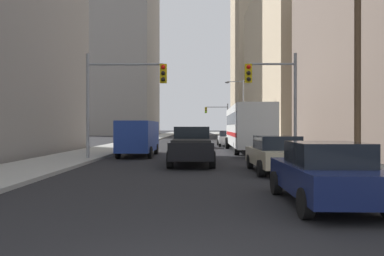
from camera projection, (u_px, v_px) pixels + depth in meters
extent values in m
cube|color=#9E9E99|center=(147.00, 139.00, 53.72)|extent=(3.66, 160.00, 0.15)
cube|color=#9E9E99|center=(242.00, 139.00, 53.56)|extent=(3.66, 160.00, 0.15)
cube|color=silver|center=(247.00, 126.00, 27.25)|extent=(2.83, 11.57, 2.90)
cube|color=black|center=(231.00, 119.00, 27.27)|extent=(0.32, 10.58, 0.80)
cube|color=red|center=(231.00, 134.00, 27.27)|extent=(0.32, 10.58, 0.28)
cylinder|color=black|center=(227.00, 143.00, 31.30)|extent=(0.32, 1.00, 1.00)
cylinder|color=black|center=(254.00, 143.00, 31.27)|extent=(0.32, 1.00, 1.00)
cylinder|color=black|center=(237.00, 148.00, 24.05)|extent=(0.32, 1.00, 1.00)
cylinder|color=black|center=(272.00, 148.00, 24.02)|extent=(0.32, 1.00, 1.00)
cube|color=black|center=(192.00, 149.00, 18.08)|extent=(2.01, 5.40, 0.80)
cube|color=black|center=(192.00, 133.00, 19.05)|extent=(1.80, 1.80, 0.70)
cube|color=black|center=(191.00, 141.00, 16.73)|extent=(1.76, 2.38, 0.10)
cylinder|color=black|center=(175.00, 154.00, 19.82)|extent=(0.28, 0.80, 0.80)
cylinder|color=black|center=(209.00, 154.00, 19.80)|extent=(0.28, 0.80, 0.80)
cylinder|color=black|center=(170.00, 160.00, 16.37)|extent=(0.28, 0.80, 0.80)
cylinder|color=black|center=(212.00, 160.00, 16.35)|extent=(0.28, 0.80, 0.80)
cube|color=navy|center=(139.00, 136.00, 23.19)|extent=(2.07, 5.23, 1.90)
cube|color=black|center=(144.00, 129.00, 25.79)|extent=(1.76, 0.04, 0.60)
cylinder|color=black|center=(129.00, 149.00, 24.86)|extent=(0.24, 0.72, 0.72)
cylinder|color=black|center=(156.00, 149.00, 24.84)|extent=(0.24, 0.72, 0.72)
cylinder|color=black|center=(118.00, 152.00, 21.53)|extent=(0.24, 0.72, 0.72)
cylinder|color=black|center=(150.00, 153.00, 21.51)|extent=(0.24, 0.72, 0.72)
cube|color=#141E4C|center=(324.00, 178.00, 8.67)|extent=(1.88, 4.23, 0.65)
cube|color=black|center=(327.00, 154.00, 8.52)|extent=(1.62, 1.93, 0.55)
cylinder|color=black|center=(276.00, 183.00, 10.02)|extent=(0.22, 0.64, 0.64)
cylinder|color=black|center=(338.00, 183.00, 10.00)|extent=(0.22, 0.64, 0.64)
cylinder|color=black|center=(305.00, 203.00, 7.33)|extent=(0.22, 0.64, 0.64)
cube|color=#C6B793|center=(276.00, 157.00, 14.88)|extent=(1.94, 4.26, 0.65)
cube|color=black|center=(277.00, 143.00, 14.73)|extent=(1.65, 1.95, 0.55)
cylinder|color=black|center=(250.00, 162.00, 16.24)|extent=(0.22, 0.64, 0.64)
cylinder|color=black|center=(288.00, 162.00, 16.22)|extent=(0.22, 0.64, 0.64)
cylinder|color=black|center=(261.00, 168.00, 13.55)|extent=(0.22, 0.64, 0.64)
cylinder|color=black|center=(307.00, 169.00, 13.53)|extent=(0.22, 0.64, 0.64)
cube|color=white|center=(228.00, 139.00, 35.89)|extent=(1.91, 4.24, 0.65)
cube|color=black|center=(228.00, 134.00, 35.74)|extent=(1.63, 1.94, 0.55)
cylinder|color=black|center=(218.00, 142.00, 37.25)|extent=(0.22, 0.64, 0.64)
cylinder|color=black|center=(235.00, 142.00, 37.23)|extent=(0.22, 0.64, 0.64)
cylinder|color=black|center=(220.00, 143.00, 34.56)|extent=(0.22, 0.64, 0.64)
cylinder|color=black|center=(238.00, 143.00, 34.54)|extent=(0.22, 0.64, 0.64)
cube|color=slate|center=(193.00, 140.00, 33.61)|extent=(1.90, 4.24, 0.65)
cube|color=black|center=(193.00, 134.00, 33.46)|extent=(1.63, 1.94, 0.55)
cylinder|color=black|center=(184.00, 143.00, 34.97)|extent=(0.22, 0.64, 0.64)
cylinder|color=black|center=(202.00, 143.00, 34.95)|extent=(0.22, 0.64, 0.64)
cylinder|color=black|center=(183.00, 144.00, 32.28)|extent=(0.22, 0.64, 0.64)
cylinder|color=black|center=(202.00, 144.00, 32.26)|extent=(0.22, 0.64, 0.64)
cylinder|color=gray|center=(88.00, 107.00, 20.19)|extent=(0.18, 0.18, 6.00)
cylinder|color=gray|center=(125.00, 64.00, 20.16)|extent=(4.25, 0.12, 0.12)
cube|color=gold|center=(163.00, 74.00, 20.14)|extent=(0.38, 0.30, 1.05)
sphere|color=red|center=(163.00, 67.00, 19.97)|extent=(0.24, 0.24, 0.24)
sphere|color=black|center=(163.00, 73.00, 19.97)|extent=(0.24, 0.24, 0.24)
sphere|color=black|center=(163.00, 79.00, 19.97)|extent=(0.24, 0.24, 0.24)
cylinder|color=gray|center=(295.00, 107.00, 20.06)|extent=(0.18, 0.18, 6.00)
cylinder|color=gray|center=(272.00, 64.00, 20.07)|extent=(2.62, 0.12, 0.12)
cube|color=gold|center=(248.00, 73.00, 20.08)|extent=(0.38, 0.30, 1.05)
sphere|color=red|center=(249.00, 67.00, 19.91)|extent=(0.24, 0.24, 0.24)
sphere|color=black|center=(249.00, 73.00, 19.91)|extent=(0.24, 0.24, 0.24)
sphere|color=black|center=(249.00, 79.00, 19.92)|extent=(0.24, 0.24, 0.24)
cylinder|color=gray|center=(228.00, 121.00, 63.10)|extent=(0.18, 0.18, 6.00)
cylinder|color=gray|center=(217.00, 107.00, 63.12)|extent=(3.81, 0.12, 0.12)
cube|color=gold|center=(206.00, 110.00, 63.14)|extent=(0.38, 0.30, 1.05)
sphere|color=black|center=(206.00, 108.00, 62.97)|extent=(0.24, 0.24, 0.24)
sphere|color=black|center=(206.00, 110.00, 62.97)|extent=(0.24, 0.24, 0.24)
sphere|color=#19D833|center=(206.00, 112.00, 62.97)|extent=(0.24, 0.24, 0.24)
cylinder|color=brown|center=(358.00, 61.00, 15.87)|extent=(0.28, 0.28, 9.62)
cylinder|color=gray|center=(243.00, 111.00, 42.81)|extent=(0.16, 0.16, 7.50)
cylinder|color=gray|center=(235.00, 82.00, 42.81)|extent=(1.94, 0.10, 0.10)
ellipsoid|color=#4C4C51|center=(227.00, 82.00, 42.82)|extent=(0.56, 0.32, 0.20)
cube|color=gray|center=(118.00, 18.00, 91.39)|extent=(18.63, 26.73, 59.08)
cube|color=tan|center=(307.00, 63.00, 52.00)|extent=(14.21, 28.71, 22.34)
cube|color=tan|center=(282.00, 4.00, 90.38)|extent=(23.92, 20.94, 65.84)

